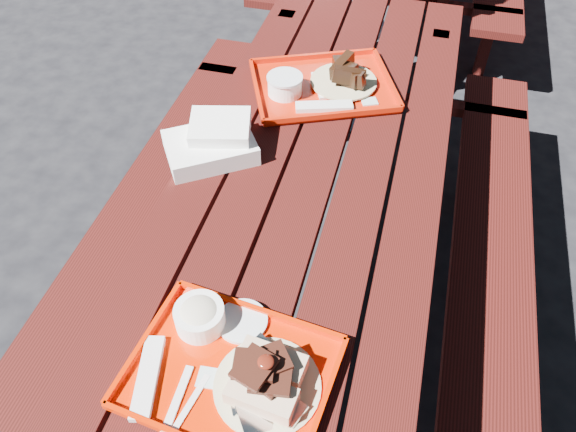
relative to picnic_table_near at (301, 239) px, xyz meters
name	(u,v)px	position (x,y,z in m)	size (l,w,h in m)	color
ground	(298,337)	(0.00, 0.00, -0.56)	(60.00, 60.00, 0.00)	black
picnic_table_near	(301,239)	(0.00, 0.00, 0.00)	(1.41, 2.40, 0.75)	#380D0A
near_tray	(234,360)	(-0.01, -0.53, 0.22)	(0.45, 0.36, 0.13)	red
far_tray	(321,85)	(-0.06, 0.49, 0.21)	(0.55, 0.50, 0.08)	#B81B06
white_cloth	(213,142)	(-0.29, 0.10, 0.23)	(0.31, 0.29, 0.10)	white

